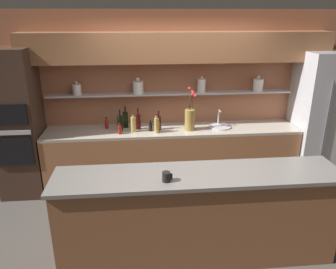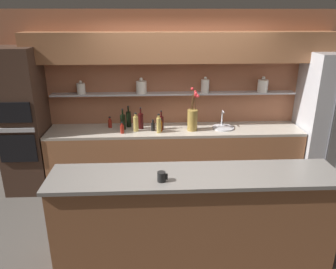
# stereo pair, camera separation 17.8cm
# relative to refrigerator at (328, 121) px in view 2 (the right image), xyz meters

# --- Properties ---
(ground_plane) EXTENTS (12.00, 12.00, 0.00)m
(ground_plane) POSITION_rel_refrigerator_xyz_m (-2.20, -1.20, -1.02)
(ground_plane) COLOR #4C4742
(back_wall_unit) EXTENTS (5.20, 0.44, 2.60)m
(back_wall_unit) POSITION_rel_refrigerator_xyz_m (-2.20, 0.33, 0.53)
(back_wall_unit) COLOR #A86647
(back_wall_unit) RESTS_ON ground_plane
(back_counter_unit) EXTENTS (3.76, 0.62, 0.92)m
(back_counter_unit) POSITION_rel_refrigerator_xyz_m (-2.30, 0.04, -0.56)
(back_counter_unit) COLOR #99603D
(back_counter_unit) RESTS_ON ground_plane
(island_counter) EXTENTS (2.96, 0.61, 1.02)m
(island_counter) POSITION_rel_refrigerator_xyz_m (-2.20, -1.62, -0.51)
(island_counter) COLOR brown
(island_counter) RESTS_ON ground_plane
(refrigerator) EXTENTS (0.79, 0.73, 2.04)m
(refrigerator) POSITION_rel_refrigerator_xyz_m (0.00, 0.00, 0.00)
(refrigerator) COLOR #B7B7BC
(refrigerator) RESTS_ON ground_plane
(oven_tower) EXTENTS (0.60, 0.64, 2.12)m
(oven_tower) POSITION_rel_refrigerator_xyz_m (-4.50, 0.04, 0.04)
(oven_tower) COLOR #3D281E
(oven_tower) RESTS_ON ground_plane
(flower_vase) EXTENTS (0.16, 0.15, 0.63)m
(flower_vase) POSITION_rel_refrigerator_xyz_m (-2.04, -0.03, 0.09)
(flower_vase) COLOR olive
(flower_vase) RESTS_ON back_counter_unit
(sink_fixture) EXTENTS (0.33, 0.33, 0.25)m
(sink_fixture) POSITION_rel_refrigerator_xyz_m (-1.57, 0.05, -0.08)
(sink_fixture) COLOR #B7B7BC
(sink_fixture) RESTS_ON back_counter_unit
(bottle_wine_0) EXTENTS (0.07, 0.07, 0.29)m
(bottle_wine_0) POSITION_rel_refrigerator_xyz_m (-2.50, 0.04, 0.01)
(bottle_wine_0) COLOR #380C0C
(bottle_wine_0) RESTS_ON back_counter_unit
(bottle_sauce_1) EXTENTS (0.05, 0.05, 0.17)m
(bottle_sauce_1) POSITION_rel_refrigerator_xyz_m (-3.27, 0.16, -0.03)
(bottle_sauce_1) COLOR maroon
(bottle_sauce_1) RESTS_ON back_counter_unit
(bottle_wine_2) EXTENTS (0.08, 0.08, 0.33)m
(bottle_wine_2) POSITION_rel_refrigerator_xyz_m (-2.99, 0.18, 0.02)
(bottle_wine_2) COLOR black
(bottle_wine_2) RESTS_ON back_counter_unit
(bottle_spirit_3) EXTENTS (0.06, 0.06, 0.28)m
(bottle_spirit_3) POSITION_rel_refrigerator_xyz_m (-2.54, -0.11, 0.02)
(bottle_spirit_3) COLOR tan
(bottle_spirit_3) RESTS_ON back_counter_unit
(bottle_sauce_4) EXTENTS (0.05, 0.05, 0.19)m
(bottle_sauce_4) POSITION_rel_refrigerator_xyz_m (-2.51, -0.05, -0.02)
(bottle_sauce_4) COLOR #9E4C0A
(bottle_sauce_4) RESTS_ON back_counter_unit
(bottle_sauce_5) EXTENTS (0.06, 0.06, 0.17)m
(bottle_sauce_5) POSITION_rel_refrigerator_xyz_m (-3.07, -0.11, -0.03)
(bottle_sauce_5) COLOR maroon
(bottle_sauce_5) RESTS_ON back_counter_unit
(bottle_wine_6) EXTENTS (0.07, 0.07, 0.33)m
(bottle_wine_6) POSITION_rel_refrigerator_xyz_m (-2.80, 0.08, 0.03)
(bottle_wine_6) COLOR #380C0C
(bottle_wine_6) RESTS_ON back_counter_unit
(bottle_spirit_7) EXTENTS (0.07, 0.07, 0.28)m
(bottle_spirit_7) POSITION_rel_refrigerator_xyz_m (-2.87, -0.02, 0.02)
(bottle_spirit_7) COLOR tan
(bottle_spirit_7) RESTS_ON back_counter_unit
(bottle_wine_8) EXTENTS (0.08, 0.08, 0.32)m
(bottle_wine_8) POSITION_rel_refrigerator_xyz_m (-3.07, 0.06, 0.02)
(bottle_wine_8) COLOR black
(bottle_wine_8) RESTS_ON back_counter_unit
(bottle_sauce_9) EXTENTS (0.06, 0.06, 0.17)m
(bottle_sauce_9) POSITION_rel_refrigerator_xyz_m (-2.62, -0.02, -0.03)
(bottle_sauce_9) COLOR black
(bottle_sauce_9) RESTS_ON back_counter_unit
(coffee_mug) EXTENTS (0.10, 0.08, 0.10)m
(coffee_mug) POSITION_rel_refrigerator_xyz_m (-2.55, -1.75, 0.05)
(coffee_mug) COLOR black
(coffee_mug) RESTS_ON island_counter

